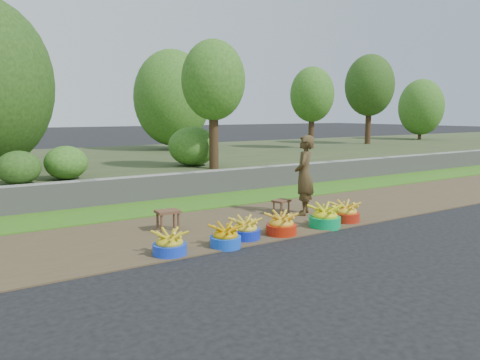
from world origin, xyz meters
TOP-DOWN VIEW (x-y plane):
  - ground_plane at (0.00, 0.00)m, footprint 120.00×120.00m
  - dirt_shoulder at (0.00, 1.25)m, footprint 80.00×2.50m
  - grass_verge at (0.00, 3.25)m, footprint 80.00×1.50m
  - retaining_wall at (0.00, 4.10)m, footprint 80.00×0.35m
  - earth_bank at (0.00, 9.00)m, footprint 80.00×10.00m
  - basin_a at (-2.21, 0.23)m, footprint 0.46×0.46m
  - basin_b at (-1.38, 0.16)m, footprint 0.44×0.44m
  - basin_c at (-0.92, 0.34)m, footprint 0.45×0.45m
  - basin_d at (-0.31, 0.25)m, footprint 0.48×0.48m
  - basin_e at (0.60, 0.25)m, footprint 0.52×0.52m
  - basin_f at (1.17, 0.34)m, footprint 0.48×0.48m
  - stool_left at (-1.69, 1.44)m, footprint 0.39×0.31m
  - stool_right at (0.56, 1.37)m, footprint 0.36×0.31m
  - vendor_woman at (0.92, 1.16)m, footprint 0.63×0.62m

SIDE VIEW (x-z plane):
  - ground_plane at x=0.00m, z-range 0.00..0.00m
  - dirt_shoulder at x=0.00m, z-range 0.00..0.02m
  - grass_verge at x=0.00m, z-range 0.00..0.04m
  - basin_b at x=-1.38m, z-range -0.02..0.31m
  - basin_c at x=-0.92m, z-range -0.02..0.32m
  - basin_a at x=-2.21m, z-range -0.02..0.32m
  - basin_d at x=-0.31m, z-range -0.02..0.34m
  - basin_f at x=1.17m, z-range -0.02..0.34m
  - basin_e at x=0.60m, z-range -0.02..0.37m
  - stool_right at x=0.56m, z-range 0.10..0.38m
  - earth_bank at x=0.00m, z-range 0.00..0.50m
  - retaining_wall at x=0.00m, z-range 0.00..0.55m
  - stool_left at x=-1.69m, z-range 0.12..0.44m
  - vendor_woman at x=0.92m, z-range 0.02..1.49m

